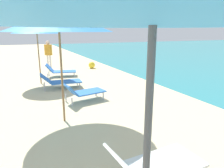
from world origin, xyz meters
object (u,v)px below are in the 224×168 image
at_px(lounger_third_shoreside, 84,91).
at_px(beach_ball, 92,65).
at_px(umbrella_third, 59,22).
at_px(umbrella_farthest, 36,28).
at_px(lounger_farthest_shoreside, 60,71).
at_px(lounger_farthest_inland, 60,81).
at_px(person_walking_mid, 48,52).
at_px(lounger_second_shoreside, 154,165).

height_order(lounger_third_shoreside, beach_ball, lounger_third_shoreside).
height_order(umbrella_third, umbrella_farthest, umbrella_third).
height_order(umbrella_third, lounger_farthest_shoreside, umbrella_third).
bearing_deg(umbrella_farthest, lounger_farthest_inland, -61.74).
bearing_deg(lounger_farthest_inland, umbrella_third, -94.31).
relative_size(lounger_third_shoreside, person_walking_mid, 0.84).
bearing_deg(umbrella_farthest, umbrella_third, -88.42).
bearing_deg(lounger_farthest_shoreside, umbrella_farthest, -120.12).
xyz_separation_m(lounger_third_shoreside, lounger_farthest_shoreside, (0.03, 4.03, -0.03)).
relative_size(umbrella_third, person_walking_mid, 1.62).
distance_m(lounger_farthest_shoreside, lounger_farthest_inland, 2.23).
height_order(lounger_farthest_shoreside, person_walking_mid, person_walking_mid).
height_order(lounger_farthest_inland, beach_ball, lounger_farthest_inland).
xyz_separation_m(umbrella_third, person_walking_mid, (0.71, 7.62, -1.36)).
xyz_separation_m(lounger_farthest_shoreside, lounger_farthest_inland, (-0.41, -2.19, 0.00)).
distance_m(umbrella_third, person_walking_mid, 7.78).
bearing_deg(beach_ball, lounger_third_shoreside, -111.27).
height_order(umbrella_third, person_walking_mid, umbrella_third).
bearing_deg(umbrella_farthest, lounger_second_shoreside, -83.14).
distance_m(umbrella_third, umbrella_farthest, 4.20).
bearing_deg(umbrella_farthest, lounger_third_shoreside, -71.62).
distance_m(lounger_third_shoreside, lounger_farthest_shoreside, 4.03).
relative_size(lounger_second_shoreside, person_walking_mid, 0.89).
distance_m(umbrella_third, lounger_farthest_inland, 3.73).
distance_m(lounger_farthest_inland, person_walking_mid, 4.61).
bearing_deg(lounger_farthest_shoreside, person_walking_mid, 107.84).
bearing_deg(lounger_third_shoreside, person_walking_mid, 81.54).
bearing_deg(lounger_second_shoreside, lounger_farthest_shoreside, 85.39).
xyz_separation_m(lounger_farthest_inland, person_walking_mid, (0.22, 4.55, 0.69)).
distance_m(umbrella_third, lounger_farthest_shoreside, 5.72).
relative_size(lounger_second_shoreside, umbrella_third, 0.55).
relative_size(umbrella_farthest, lounger_farthest_inland, 1.60).
bearing_deg(person_walking_mid, lounger_farthest_inland, 39.22).
bearing_deg(beach_ball, lounger_farthest_shoreside, -144.52).
xyz_separation_m(umbrella_farthest, lounger_farthest_inland, (0.60, -1.12, -1.96)).
distance_m(lounger_second_shoreside, lounger_farthest_shoreside, 7.98).
bearing_deg(beach_ball, lounger_farthest_inland, -124.38).
relative_size(lounger_second_shoreside, lounger_farthest_inland, 0.91).
relative_size(umbrella_farthest, beach_ball, 6.54).
distance_m(lounger_farthest_inland, beach_ball, 4.49).
bearing_deg(lounger_third_shoreside, lounger_farthest_shoreside, 79.70).
height_order(lounger_second_shoreside, lounger_farthest_inland, lounger_second_shoreside).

